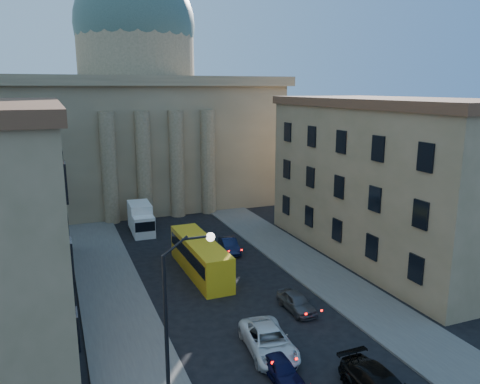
# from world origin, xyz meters

# --- Properties ---
(sidewalk_left) EXTENTS (5.00, 60.00, 0.15)m
(sidewalk_left) POSITION_xyz_m (-8.50, 18.00, 0.07)
(sidewalk_left) COLOR #55524E
(sidewalk_left) RESTS_ON ground
(sidewalk_right) EXTENTS (5.00, 60.00, 0.15)m
(sidewalk_right) POSITION_xyz_m (8.50, 18.00, 0.07)
(sidewalk_right) COLOR #55524E
(sidewalk_right) RESTS_ON ground
(church) EXTENTS (68.02, 28.76, 36.60)m
(church) POSITION_xyz_m (0.00, 55.47, 11.88)
(church) COLOR #756348
(church) RESTS_ON ground
(building_right) EXTENTS (11.60, 26.60, 14.70)m
(building_right) POSITION_xyz_m (17.00, 22.00, 7.42)
(building_right) COLOR tan
(building_right) RESTS_ON ground
(street_lamp) EXTENTS (2.62, 0.44, 8.83)m
(street_lamp) POSITION_xyz_m (-6.97, 8.00, 5.29)
(street_lamp) COLOR black
(street_lamp) RESTS_ON ground
(car_left_near) EXTENTS (1.53, 3.69, 1.25)m
(car_left_near) POSITION_xyz_m (-1.30, 7.91, 0.63)
(car_left_near) COLOR black
(car_left_near) RESTS_ON ground
(car_left_mid) EXTENTS (3.11, 5.70, 1.51)m
(car_left_mid) POSITION_xyz_m (-0.80, 10.56, 0.76)
(car_left_mid) COLOR silver
(car_left_mid) RESTS_ON ground
(car_right_far) EXTENTS (1.64, 3.90, 1.32)m
(car_right_far) POSITION_xyz_m (3.39, 14.77, 0.66)
(car_right_far) COLOR #46474B
(car_right_far) RESTS_ON ground
(car_right_distant) EXTENTS (1.89, 4.21, 1.34)m
(car_right_distant) POSITION_xyz_m (3.23, 28.02, 0.67)
(car_right_distant) COLOR black
(car_right_distant) RESTS_ON ground
(city_bus) EXTENTS (2.54, 10.44, 2.93)m
(city_bus) POSITION_xyz_m (-0.93, 23.97, 1.58)
(city_bus) COLOR yellow
(city_bus) RESTS_ON ground
(box_truck) EXTENTS (2.40, 5.74, 3.12)m
(box_truck) POSITION_xyz_m (-3.50, 37.64, 1.48)
(box_truck) COLOR white
(box_truck) RESTS_ON ground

